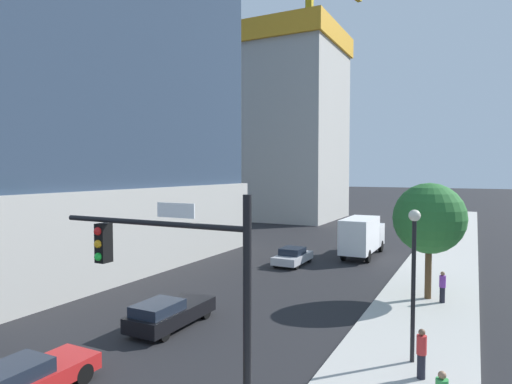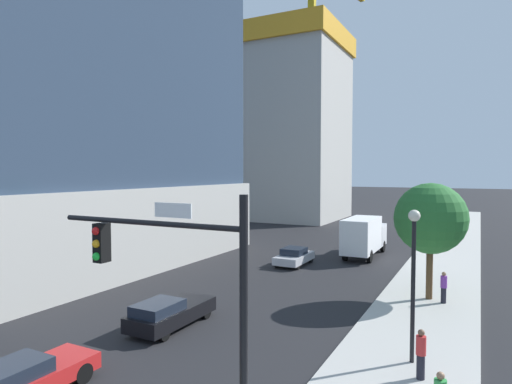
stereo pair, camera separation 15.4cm
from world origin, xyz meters
The scene contains 11 objects.
sidewalk centered at (8.39, 20.00, 0.07)m, with size 5.22×120.00×0.15m, color #B2AFA8.
construction_building centered at (-14.21, 57.02, 15.75)m, with size 14.06×18.99×36.14m.
traffic_light_pole centered at (4.33, 2.48, 4.62)m, with size 5.71×0.48×6.66m.
street_lamp centered at (8.70, 11.00, 3.92)m, with size 0.44×0.44×5.75m.
street_tree centered at (8.41, 20.04, 4.68)m, with size 3.97×3.97×6.53m.
car_red centered at (-1.98, 2.67, 0.70)m, with size 1.77×4.53×1.35m.
car_black centered at (-1.98, 10.05, 0.70)m, with size 1.88×4.75×1.41m.
car_silver centered at (-1.98, 25.43, 0.67)m, with size 1.92×4.17×1.35m.
box_truck centered at (2.10, 31.12, 1.87)m, with size 2.29×7.69×3.40m.
pedestrian_red_shirt centered at (9.15, 9.74, 1.04)m, with size 0.34×0.34×1.74m.
pedestrian_purple_shirt centered at (9.20, 19.54, 1.03)m, with size 0.34×0.34×1.71m.
Camera 1 is at (10.70, -6.02, 7.32)m, focal length 30.58 mm.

